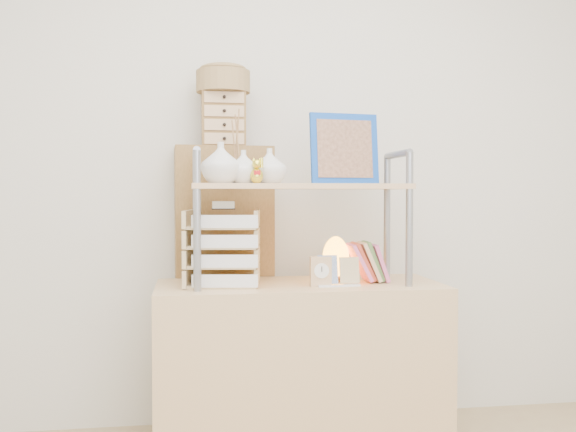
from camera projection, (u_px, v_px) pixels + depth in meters
The scene contains 10 objects.
room_shell at pixel (346, 2), 1.88m from camera, with size 3.42×3.41×2.61m.
desk at pixel (299, 371), 2.72m from camera, with size 1.20×0.50×0.75m, color tan.
cabinet at pixel (224, 290), 3.03m from camera, with size 0.45×0.24×1.35m, color brown.
hutch at pixel (283, 181), 2.70m from camera, with size 0.90×0.34×0.73m.
letter_tray at pixel (223, 252), 2.66m from camera, with size 0.32×0.30×0.35m.
salt_lamp at pixel (336, 258), 2.79m from camera, with size 0.13×0.12×0.19m.
desk_clock at pixel (321, 271), 2.63m from camera, with size 0.09×0.04×0.12m.
postcard_stand at pixel (338, 277), 2.64m from camera, with size 0.18×0.06×0.13m.
drawer_chest at pixel (223, 120), 2.98m from camera, with size 0.20×0.16×0.25m.
woven_basket at pixel (223, 82), 2.98m from camera, with size 0.25×0.25×0.10m, color olive.
Camera 1 is at (-0.46, -1.46, 1.13)m, focal length 40.00 mm.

